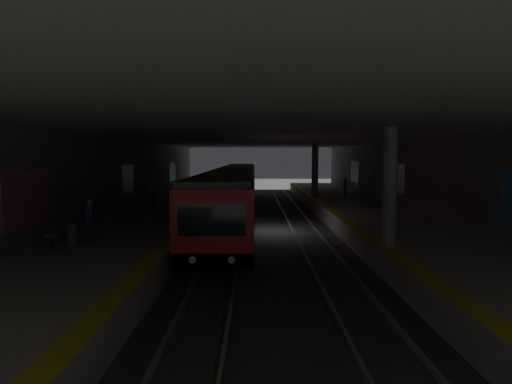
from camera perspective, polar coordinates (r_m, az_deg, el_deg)
ground_plane at (r=25.65m, az=1.57°, el=-5.29°), size 120.00×120.00×0.00m
track_left at (r=25.79m, az=6.48°, el=-5.08°), size 60.00×1.53×0.16m
track_right at (r=25.66m, az=-3.36°, el=-5.11°), size 60.00×1.53×0.16m
platform_left at (r=26.58m, az=15.87°, el=-3.97°), size 60.00×5.30×1.06m
platform_right at (r=26.19m, az=-12.93°, el=-4.04°), size 60.00×5.30×1.06m
wall_left at (r=27.30m, az=21.82°, el=0.90°), size 60.00×0.56×5.60m
wall_right at (r=26.76m, az=-19.09°, el=0.91°), size 60.00×0.56×5.60m
ceiling_slab at (r=25.28m, az=1.60°, el=7.76°), size 60.00×19.40×0.40m
pillar_near at (r=16.86m, az=17.53°, el=0.60°), size 0.56×0.56×4.55m
pillar_far at (r=36.39m, az=7.94°, el=2.91°), size 0.56×0.56×4.55m
metro_train at (r=32.42m, az=-2.69°, el=0.43°), size 36.89×2.83×3.49m
bench_left_mid at (r=31.87m, az=16.82°, el=-0.66°), size 1.70×0.47×0.86m
bench_left_far at (r=40.57m, az=13.09°, el=0.55°), size 1.70×0.47×0.86m
bench_right_near at (r=18.47m, az=-25.10°, el=-4.75°), size 1.70×0.47×0.86m
bench_right_mid at (r=40.67m, az=-11.17°, el=0.59°), size 1.70×0.47×0.86m
person_waiting_near at (r=30.39m, az=-13.74°, el=-0.04°), size 0.60×0.24×1.74m
person_walking_mid at (r=18.40m, az=-21.37°, el=-3.36°), size 0.60×0.24×1.72m
person_standing_far at (r=36.28m, az=11.85°, el=0.67°), size 0.60×0.23×1.65m
suitcase_rolling at (r=31.65m, az=-11.56°, el=-0.96°), size 0.36×0.21×0.94m
trash_bin at (r=17.83m, az=-23.47°, el=-5.35°), size 0.44×0.44×0.85m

